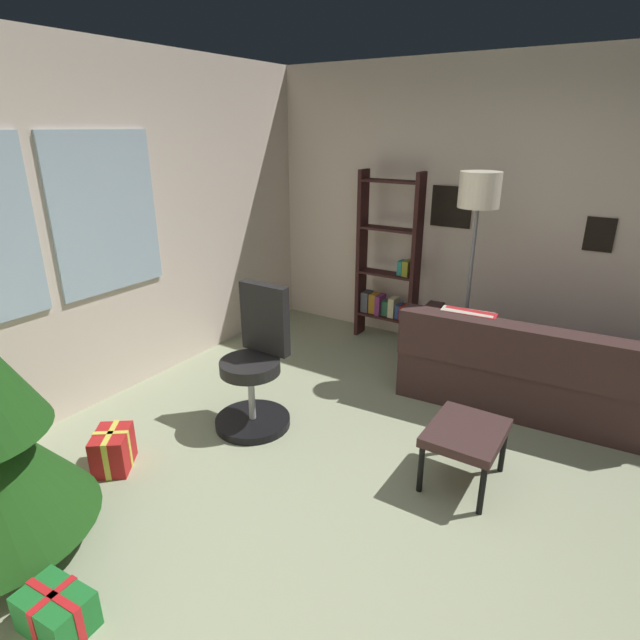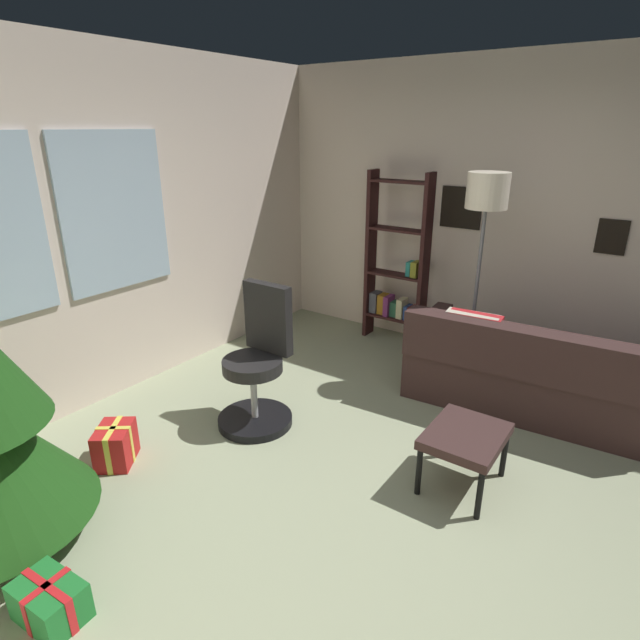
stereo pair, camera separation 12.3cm
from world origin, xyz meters
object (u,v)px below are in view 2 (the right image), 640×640
(gift_box_red, at_px, (116,445))
(office_chair, at_px, (258,371))
(bookshelf, at_px, (396,271))
(couch, at_px, (546,371))
(footstool, at_px, (465,439))
(gift_box_green, at_px, (50,602))
(floor_lamp, at_px, (485,210))

(gift_box_red, relative_size, office_chair, 0.34)
(bookshelf, bearing_deg, couch, -106.57)
(footstool, height_order, gift_box_green, footstool)
(office_chair, relative_size, floor_lamp, 0.59)
(gift_box_green, relative_size, floor_lamp, 0.19)
(footstool, bearing_deg, floor_lamp, 18.56)
(floor_lamp, bearing_deg, office_chair, 146.32)
(gift_box_green, height_order, bookshelf, bookshelf)
(couch, relative_size, floor_lamp, 1.07)
(footstool, bearing_deg, office_chair, 95.74)
(footstool, height_order, bookshelf, bookshelf)
(gift_box_green, bearing_deg, office_chair, 10.56)
(gift_box_red, xyz_separation_m, bookshelf, (2.95, -0.53, 0.62))
(gift_box_red, xyz_separation_m, office_chair, (0.94, -0.44, 0.29))
(gift_box_green, distance_m, floor_lamp, 3.75)
(couch, height_order, gift_box_green, couch)
(couch, xyz_separation_m, gift_box_red, (-2.48, 2.14, -0.14))
(footstool, relative_size, floor_lamp, 0.30)
(footstool, distance_m, office_chair, 1.54)
(gift_box_red, xyz_separation_m, floor_lamp, (2.52, -1.49, 1.37))
(bookshelf, relative_size, floor_lamp, 0.97)
(footstool, xyz_separation_m, gift_box_green, (-1.98, 1.19, -0.24))
(couch, relative_size, office_chair, 1.81)
(footstool, xyz_separation_m, bookshelf, (1.86, 1.44, 0.42))
(couch, bearing_deg, bookshelf, 73.43)
(footstool, relative_size, gift_box_red, 1.47)
(bookshelf, distance_m, floor_lamp, 1.29)
(office_chair, height_order, bookshelf, bookshelf)
(office_chair, bearing_deg, couch, -47.88)
(gift_box_green, xyz_separation_m, bookshelf, (3.83, 0.25, 0.65))
(gift_box_green, bearing_deg, footstool, -31.07)
(gift_box_red, relative_size, bookshelf, 0.21)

